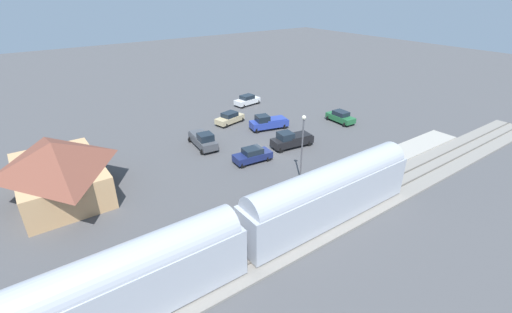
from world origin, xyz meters
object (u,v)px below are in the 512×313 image
(station_building, at_px, (58,168))
(pickup_blue, at_px, (268,122))
(sedan_navy, at_px, (253,155))
(pedestrian_on_platform, at_px, (315,177))
(pickup_black, at_px, (291,139))
(sedan_white, at_px, (247,100))
(light_pole_near_platform, at_px, (303,139))
(sedan_green, at_px, (341,117))
(pickup_charcoal, at_px, (203,140))
(sedan_tan, at_px, (230,118))

(station_building, bearing_deg, pickup_blue, -85.68)
(pickup_blue, xyz_separation_m, sedan_navy, (-7.11, 7.77, -0.15))
(pedestrian_on_platform, xyz_separation_m, pickup_black, (8.96, -4.72, -0.25))
(sedan_white, bearing_deg, light_pole_near_platform, 158.05)
(sedan_green, relative_size, light_pole_near_platform, 0.65)
(pickup_blue, relative_size, pickup_black, 1.02)
(station_building, height_order, pickup_charcoal, station_building)
(pedestrian_on_platform, bearing_deg, station_building, 56.98)
(station_building, bearing_deg, light_pole_near_platform, -118.05)
(sedan_green, height_order, pickup_black, pickup_black)
(station_building, relative_size, pickup_black, 2.12)
(sedan_tan, bearing_deg, station_building, 106.73)
(station_building, height_order, pickup_black, station_building)
(station_building, bearing_deg, sedan_navy, -104.86)
(pickup_blue, height_order, pickup_black, same)
(pickup_blue, bearing_deg, sedan_white, -19.42)
(sedan_white, bearing_deg, pedestrian_on_platform, 159.35)
(pickup_charcoal, bearing_deg, sedan_tan, -54.29)
(pedestrian_on_platform, relative_size, sedan_tan, 0.36)
(sedan_navy, xyz_separation_m, light_pole_near_platform, (-6.12, -1.89, 3.63))
(light_pole_near_platform, bearing_deg, pickup_charcoal, 19.21)
(station_building, distance_m, sedan_green, 37.40)
(sedan_white, relative_size, pickup_blue, 0.82)
(pickup_charcoal, distance_m, pickup_black, 11.15)
(pickup_blue, bearing_deg, sedan_tan, 33.08)
(sedan_tan, bearing_deg, pickup_black, -170.73)
(sedan_green, relative_size, pickup_black, 0.82)
(sedan_green, xyz_separation_m, sedan_navy, (-2.96, 18.16, 0.00))
(station_building, height_order, pedestrian_on_platform, station_building)
(pedestrian_on_platform, relative_size, pickup_charcoal, 0.31)
(pedestrian_on_platform, xyz_separation_m, sedan_white, (26.41, -9.95, -0.40))
(station_building, distance_m, pedestrian_on_platform, 24.84)
(sedan_white, relative_size, sedan_navy, 1.01)
(light_pole_near_platform, bearing_deg, sedan_green, -60.82)
(pedestrian_on_platform, bearing_deg, pickup_black, -27.80)
(light_pole_near_platform, bearing_deg, sedan_navy, 17.18)
(sedan_tan, xyz_separation_m, pickup_black, (-11.64, -1.90, 0.15))
(pedestrian_on_platform, distance_m, light_pole_near_platform, 3.97)
(sedan_green, bearing_deg, pickup_blue, 68.23)
(pickup_charcoal, relative_size, sedan_green, 1.22)
(pickup_blue, bearing_deg, sedan_green, -111.77)
(pickup_black, bearing_deg, sedan_green, -78.32)
(sedan_white, height_order, sedan_green, same)
(pedestrian_on_platform, relative_size, pickup_black, 0.31)
(sedan_green, bearing_deg, sedan_white, 23.57)
(pickup_blue, bearing_deg, pickup_black, 168.03)
(sedan_tan, distance_m, pickup_charcoal, 8.82)
(sedan_white, distance_m, pickup_blue, 11.53)
(pickup_charcoal, xyz_separation_m, sedan_green, (-4.06, -20.85, -0.15))
(station_building, relative_size, pickup_blue, 2.08)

